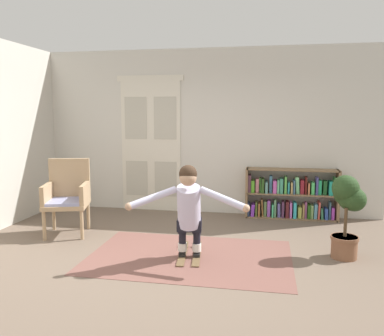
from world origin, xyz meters
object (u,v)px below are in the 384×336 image
wicker_chair (67,195)px  potted_plant (348,205)px  bookshelf (290,196)px  skis_pair (190,254)px  person_skier (189,205)px

wicker_chair → potted_plant: 3.89m
bookshelf → potted_plant: 1.87m
skis_pair → bookshelf: bearing=57.8°
skis_pair → potted_plant: bearing=10.6°
bookshelf → wicker_chair: size_ratio=1.40×
wicker_chair → potted_plant: bearing=-3.9°
person_skier → skis_pair: bearing=97.1°
potted_plant → skis_pair: potted_plant is taller
potted_plant → person_skier: (-1.90, -0.53, 0.03)m
potted_plant → skis_pair: bearing=-169.4°
wicker_chair → potted_plant: (3.89, -0.26, 0.08)m
wicker_chair → skis_pair: 2.14m
potted_plant → bookshelf: bearing=108.8°
bookshelf → person_skier: person_skier is taller
wicker_chair → person_skier: size_ratio=0.79×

